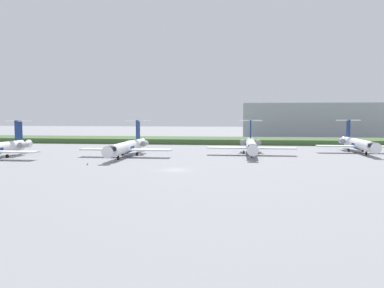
{
  "coord_description": "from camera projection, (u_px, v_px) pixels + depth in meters",
  "views": [
    {
      "loc": [
        12.56,
        -75.39,
        10.49
      ],
      "look_at": [
        0.0,
        27.01,
        3.0
      ],
      "focal_mm": 37.85,
      "sensor_mm": 36.0,
      "label": 1
    }
  ],
  "objects": [
    {
      "name": "regional_jet_third",
      "position": [
        128.0,
        146.0,
        101.82
      ],
      "size": [
        22.81,
        31.0,
        9.0
      ],
      "color": "white",
      "rests_on": "ground"
    },
    {
      "name": "distant_hangar",
      "position": [
        317.0,
        121.0,
        180.61
      ],
      "size": [
        65.44,
        26.75,
        15.46
      ],
      "primitive_type": "cube",
      "color": "#9EA3AD",
      "rests_on": "ground"
    },
    {
      "name": "grass_berm",
      "position": [
        208.0,
        140.0,
        150.67
      ],
      "size": [
        320.0,
        20.0,
        1.83
      ],
      "primitive_type": "cube",
      "color": "#426033",
      "rests_on": "ground"
    },
    {
      "name": "regional_jet_fifth",
      "position": [
        358.0,
        143.0,
        112.28
      ],
      "size": [
        22.81,
        31.0,
        9.0
      ],
      "color": "white",
      "rests_on": "ground"
    },
    {
      "name": "safety_cone_front_marker",
      "position": [
        87.0,
        164.0,
        84.15
      ],
      "size": [
        0.44,
        0.44,
        0.55
      ],
      "primitive_type": "cone",
      "color": "orange",
      "rests_on": "ground"
    },
    {
      "name": "ground_plane",
      "position": [
        193.0,
        155.0,
        106.62
      ],
      "size": [
        500.0,
        500.0,
        0.0
      ],
      "primitive_type": "plane",
      "color": "gray"
    },
    {
      "name": "regional_jet_fourth",
      "position": [
        251.0,
        145.0,
        106.52
      ],
      "size": [
        22.81,
        31.0,
        9.0
      ],
      "color": "white",
      "rests_on": "ground"
    }
  ]
}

